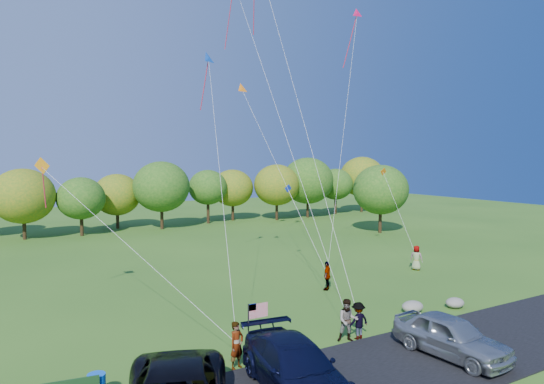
{
  "coord_description": "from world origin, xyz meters",
  "views": [
    {
      "loc": [
        -12.67,
        -17.42,
        8.26
      ],
      "look_at": [
        0.98,
        6.0,
        6.31
      ],
      "focal_mm": 32.0,
      "sensor_mm": 36.0,
      "label": 1
    }
  ],
  "objects_px": {
    "minivan_silver": "(451,336)",
    "minivan_navy": "(296,367)",
    "flyer_b": "(348,320)",
    "flyer_d": "(327,276)",
    "flyer_a": "(237,345)",
    "flyer_c": "(358,321)",
    "flyer_e": "(416,258)"
  },
  "relations": [
    {
      "from": "minivan_navy",
      "to": "flyer_b",
      "type": "distance_m",
      "value": 5.45
    },
    {
      "from": "flyer_b",
      "to": "flyer_e",
      "type": "height_order",
      "value": "flyer_b"
    },
    {
      "from": "minivan_silver",
      "to": "flyer_a",
      "type": "relative_size",
      "value": 2.67
    },
    {
      "from": "flyer_d",
      "to": "flyer_e",
      "type": "relative_size",
      "value": 1.01
    },
    {
      "from": "minivan_navy",
      "to": "flyer_d",
      "type": "distance_m",
      "value": 13.51
    },
    {
      "from": "flyer_a",
      "to": "flyer_c",
      "type": "distance_m",
      "value": 6.14
    },
    {
      "from": "minivan_navy",
      "to": "flyer_d",
      "type": "bearing_deg",
      "value": 56.4
    },
    {
      "from": "minivan_navy",
      "to": "minivan_silver",
      "type": "distance_m",
      "value": 7.23
    },
    {
      "from": "flyer_c",
      "to": "flyer_d",
      "type": "height_order",
      "value": "flyer_d"
    },
    {
      "from": "flyer_d",
      "to": "flyer_b",
      "type": "bearing_deg",
      "value": 19.1
    },
    {
      "from": "flyer_b",
      "to": "flyer_d",
      "type": "xyz_separation_m",
      "value": [
        4.29,
        7.28,
        -0.06
      ]
    },
    {
      "from": "flyer_b",
      "to": "flyer_e",
      "type": "relative_size",
      "value": 1.07
    },
    {
      "from": "flyer_b",
      "to": "flyer_d",
      "type": "bearing_deg",
      "value": 89.38
    },
    {
      "from": "minivan_silver",
      "to": "minivan_navy",
      "type": "bearing_deg",
      "value": 170.52
    },
    {
      "from": "flyer_d",
      "to": "flyer_a",
      "type": "bearing_deg",
      "value": -3.84
    },
    {
      "from": "flyer_a",
      "to": "flyer_d",
      "type": "relative_size",
      "value": 1.03
    },
    {
      "from": "flyer_a",
      "to": "flyer_e",
      "type": "distance_m",
      "value": 20.47
    },
    {
      "from": "flyer_e",
      "to": "flyer_a",
      "type": "bearing_deg",
      "value": 84.28
    },
    {
      "from": "minivan_silver",
      "to": "flyer_d",
      "type": "height_order",
      "value": "flyer_d"
    },
    {
      "from": "minivan_silver",
      "to": "flyer_e",
      "type": "relative_size",
      "value": 2.76
    },
    {
      "from": "minivan_navy",
      "to": "flyer_e",
      "type": "xyz_separation_m",
      "value": [
        17.82,
        11.17,
        -0.03
      ]
    },
    {
      "from": "flyer_a",
      "to": "flyer_c",
      "type": "xyz_separation_m",
      "value": [
        6.14,
        0.0,
        -0.09
      ]
    },
    {
      "from": "minivan_navy",
      "to": "flyer_b",
      "type": "xyz_separation_m",
      "value": [
        4.64,
        2.85,
        0.03
      ]
    },
    {
      "from": "flyer_b",
      "to": "minivan_navy",
      "type": "bearing_deg",
      "value": -118.58
    },
    {
      "from": "flyer_c",
      "to": "flyer_d",
      "type": "distance_m",
      "value": 8.16
    },
    {
      "from": "minivan_navy",
      "to": "minivan_silver",
      "type": "relative_size",
      "value": 1.2
    },
    {
      "from": "minivan_silver",
      "to": "flyer_a",
      "type": "bearing_deg",
      "value": 152.3
    },
    {
      "from": "minivan_navy",
      "to": "minivan_silver",
      "type": "bearing_deg",
      "value": 2.59
    },
    {
      "from": "minivan_navy",
      "to": "flyer_c",
      "type": "bearing_deg",
      "value": 36.29
    },
    {
      "from": "minivan_navy",
      "to": "minivan_silver",
      "type": "height_order",
      "value": "minivan_navy"
    },
    {
      "from": "flyer_a",
      "to": "flyer_b",
      "type": "xyz_separation_m",
      "value": [
        5.53,
        0.0,
        0.03
      ]
    },
    {
      "from": "flyer_e",
      "to": "flyer_c",
      "type": "bearing_deg",
      "value": 93.81
    }
  ]
}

